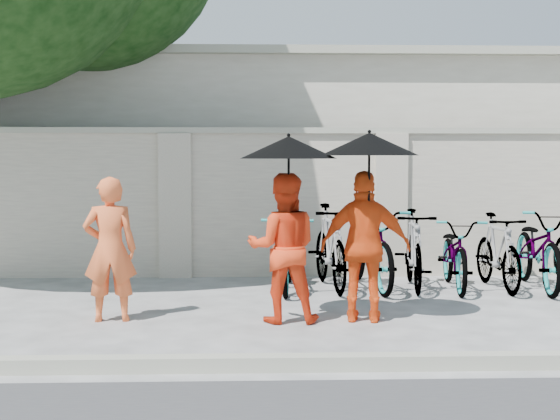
{
  "coord_description": "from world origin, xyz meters",
  "views": [
    {
      "loc": [
        0.06,
        -7.74,
        1.69
      ],
      "look_at": [
        0.37,
        0.74,
        1.1
      ],
      "focal_mm": 50.0,
      "sensor_mm": 36.0,
      "label": 1
    }
  ],
  "objects": [
    {
      "name": "ground",
      "position": [
        0.0,
        0.0,
        0.0
      ],
      "size": [
        80.0,
        80.0,
        0.0
      ],
      "primitive_type": "plane",
      "color": "#B2B2B1"
    },
    {
      "name": "kerb",
      "position": [
        0.0,
        -1.7,
        0.06
      ],
      "size": [
        40.0,
        0.16,
        0.12
      ],
      "primitive_type": "cube",
      "color": "#9D9E8B",
      "rests_on": "ground"
    },
    {
      "name": "compound_wall",
      "position": [
        1.0,
        3.2,
        1.0
      ],
      "size": [
        20.0,
        0.3,
        2.0
      ],
      "primitive_type": "cube",
      "color": "beige",
      "rests_on": "ground"
    },
    {
      "name": "building_behind",
      "position": [
        2.0,
        7.0,
        1.6
      ],
      "size": [
        14.0,
        6.0,
        3.2
      ],
      "primitive_type": "cube",
      "color": "beige",
      "rests_on": "ground"
    },
    {
      "name": "monk_left",
      "position": [
        -1.39,
        0.21,
        0.74
      ],
      "size": [
        0.58,
        0.41,
        1.48
      ],
      "primitive_type": "imported",
      "rotation": [
        0.0,
        0.0,
        3.25
      ],
      "color": "orange",
      "rests_on": "ground"
    },
    {
      "name": "monk_center",
      "position": [
        0.38,
        0.11,
        0.76
      ],
      "size": [
        0.75,
        0.59,
        1.52
      ],
      "primitive_type": "imported",
      "rotation": [
        0.0,
        0.0,
        3.12
      ],
      "color": "#F43C15",
      "rests_on": "ground"
    },
    {
      "name": "parasol_center",
      "position": [
        0.43,
        0.03,
        1.77
      ],
      "size": [
        0.97,
        0.97,
        1.03
      ],
      "color": "black",
      "rests_on": "ground"
    },
    {
      "name": "monk_right",
      "position": [
        1.21,
        0.09,
        0.77
      ],
      "size": [
        0.96,
        0.53,
        1.54
      ],
      "primitive_type": "imported",
      "rotation": [
        0.0,
        0.0,
        2.96
      ],
      "color": "#F24E15",
      "rests_on": "ground"
    },
    {
      "name": "parasol_right",
      "position": [
        1.23,
        0.01,
        1.81
      ],
      "size": [
        0.99,
        0.99,
        1.05
      ],
      "color": "black",
      "rests_on": "ground"
    },
    {
      "name": "bike_0",
      "position": [
        0.52,
        1.99,
        0.47
      ],
      "size": [
        0.76,
        1.84,
        0.94
      ],
      "primitive_type": "imported",
      "rotation": [
        0.0,
        0.0,
        -0.08
      ],
      "color": "#A0A0A0",
      "rests_on": "ground"
    },
    {
      "name": "bike_1",
      "position": [
        1.05,
        2.03,
        0.54
      ],
      "size": [
        0.69,
        1.83,
        1.08
      ],
      "primitive_type": "imported",
      "rotation": [
        0.0,
        0.0,
        0.1
      ],
      "color": "#A0A0A0",
      "rests_on": "ground"
    },
    {
      "name": "bike_2",
      "position": [
        1.58,
        2.08,
        0.51
      ],
      "size": [
        0.92,
        2.03,
        1.03
      ],
      "primitive_type": "imported",
      "rotation": [
        0.0,
        0.0,
        0.13
      ],
      "color": "#A0A0A0",
      "rests_on": "ground"
    },
    {
      "name": "bike_3",
      "position": [
        2.11,
        1.98,
        0.5
      ],
      "size": [
        0.65,
        1.72,
        1.01
      ],
      "primitive_type": "imported",
      "rotation": [
        0.0,
        0.0,
        -0.11
      ],
      "color": "#A0A0A0",
      "rests_on": "ground"
    },
    {
      "name": "bike_4",
      "position": [
        2.63,
        1.96,
        0.46
      ],
      "size": [
        0.79,
        1.79,
        0.91
      ],
      "primitive_type": "imported",
      "rotation": [
        0.0,
        0.0,
        -0.11
      ],
      "color": "#A0A0A0",
      "rests_on": "ground"
    },
    {
      "name": "bike_5",
      "position": [
        3.16,
        1.92,
        0.48
      ],
      "size": [
        0.5,
        1.62,
        0.96
      ],
      "primitive_type": "imported",
      "rotation": [
        0.0,
        0.0,
        0.03
      ],
      "color": "#A0A0A0",
      "rests_on": "ground"
    },
    {
      "name": "bike_6",
      "position": [
        3.69,
        1.93,
        0.52
      ],
      "size": [
        0.86,
        2.02,
        1.03
      ],
      "primitive_type": "imported",
      "rotation": [
        0.0,
        0.0,
        -0.09
      ],
      "color": "#A0A0A0",
      "rests_on": "ground"
    }
  ]
}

